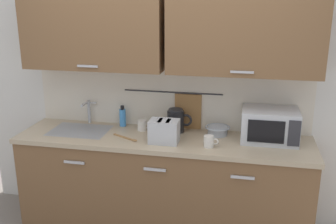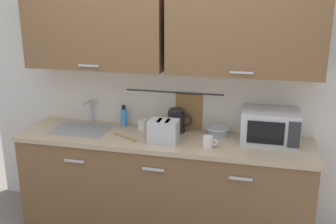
% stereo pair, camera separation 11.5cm
% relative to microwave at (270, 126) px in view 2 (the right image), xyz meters
% --- Properties ---
extents(counter_unit, '(2.53, 0.64, 0.90)m').
position_rel_microwave_xyz_m(counter_unit, '(-0.89, -0.11, -0.58)').
color(counter_unit, brown).
rests_on(counter_unit, ground).
extents(back_wall_assembly, '(3.70, 0.41, 2.50)m').
position_rel_microwave_xyz_m(back_wall_assembly, '(-0.88, 0.12, 0.49)').
color(back_wall_assembly, silver).
rests_on(back_wall_assembly, ground).
extents(sink_faucet, '(0.09, 0.17, 0.22)m').
position_rel_microwave_xyz_m(sink_faucet, '(-1.65, 0.12, 0.01)').
color(sink_faucet, '#B2B5BA').
rests_on(sink_faucet, counter_unit).
extents(microwave, '(0.46, 0.35, 0.27)m').
position_rel_microwave_xyz_m(microwave, '(0.00, 0.00, 0.00)').
color(microwave, silver).
rests_on(microwave, counter_unit).
extents(electric_kettle, '(0.23, 0.16, 0.21)m').
position_rel_microwave_xyz_m(electric_kettle, '(-0.80, 0.06, -0.03)').
color(electric_kettle, black).
rests_on(electric_kettle, counter_unit).
extents(dish_soap_bottle, '(0.06, 0.06, 0.20)m').
position_rel_microwave_xyz_m(dish_soap_bottle, '(-1.32, 0.11, -0.05)').
color(dish_soap_bottle, '#3F8CD8').
rests_on(dish_soap_bottle, counter_unit).
extents(mug_near_sink, '(0.12, 0.08, 0.09)m').
position_rel_microwave_xyz_m(mug_near_sink, '(-1.11, 0.03, -0.09)').
color(mug_near_sink, silver).
rests_on(mug_near_sink, counter_unit).
extents(mixing_bowl, '(0.21, 0.21, 0.08)m').
position_rel_microwave_xyz_m(mixing_bowl, '(-0.43, 0.05, -0.09)').
color(mixing_bowl, '#A5ADB7').
rests_on(mixing_bowl, counter_unit).
extents(toaster, '(0.26, 0.17, 0.19)m').
position_rel_microwave_xyz_m(toaster, '(-0.85, -0.22, -0.04)').
color(toaster, '#B7BABF').
rests_on(toaster, counter_unit).
extents(mug_by_kettle, '(0.12, 0.08, 0.09)m').
position_rel_microwave_xyz_m(mug_by_kettle, '(-0.48, -0.25, -0.09)').
color(mug_by_kettle, silver).
rests_on(mug_by_kettle, counter_unit).
extents(wooden_spoon, '(0.26, 0.15, 0.01)m').
position_rel_microwave_xyz_m(wooden_spoon, '(-1.17, -0.21, -0.13)').
color(wooden_spoon, '#9E7042').
rests_on(wooden_spoon, counter_unit).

